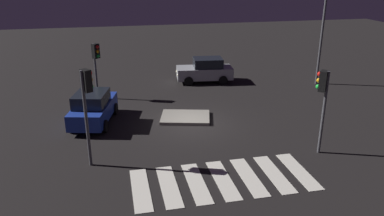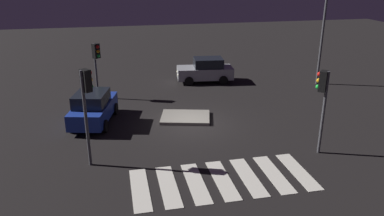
{
  "view_description": "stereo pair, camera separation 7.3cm",
  "coord_description": "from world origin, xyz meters",
  "px_view_note": "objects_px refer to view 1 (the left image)",
  "views": [
    {
      "loc": [
        -4.2,
        -19.33,
        8.38
      ],
      "look_at": [
        0.0,
        0.0,
        1.0
      ],
      "focal_mm": 35.25,
      "sensor_mm": 36.0,
      "label": 1
    },
    {
      "loc": [
        -4.13,
        -19.35,
        8.38
      ],
      "look_at": [
        0.0,
        0.0,
        1.0
      ],
      "focal_mm": 35.25,
      "sensor_mm": 36.0,
      "label": 2
    }
  ],
  "objects_px": {
    "car_blue": "(93,108)",
    "car_silver": "(205,70)",
    "traffic_light_east": "(323,92)",
    "street_lamp": "(324,16)",
    "traffic_island": "(185,117)",
    "traffic_light_south": "(87,94)",
    "traffic_light_west": "(96,57)"
  },
  "relations": [
    {
      "from": "car_silver",
      "to": "street_lamp",
      "type": "bearing_deg",
      "value": 170.51
    },
    {
      "from": "traffic_island",
      "to": "traffic_light_west",
      "type": "height_order",
      "value": "traffic_light_west"
    },
    {
      "from": "car_silver",
      "to": "traffic_light_east",
      "type": "relative_size",
      "value": 1.1
    },
    {
      "from": "car_blue",
      "to": "car_silver",
      "type": "xyz_separation_m",
      "value": [
        8.27,
        6.78,
        -0.01
      ]
    },
    {
      "from": "traffic_island",
      "to": "street_lamp",
      "type": "distance_m",
      "value": 13.28
    },
    {
      "from": "car_silver",
      "to": "traffic_light_east",
      "type": "bearing_deg",
      "value": 106.36
    },
    {
      "from": "car_silver",
      "to": "traffic_light_south",
      "type": "bearing_deg",
      "value": 61.27
    },
    {
      "from": "traffic_light_west",
      "to": "traffic_light_south",
      "type": "relative_size",
      "value": 0.85
    },
    {
      "from": "traffic_light_east",
      "to": "traffic_island",
      "type": "bearing_deg",
      "value": -4.22
    },
    {
      "from": "traffic_light_west",
      "to": "traffic_light_east",
      "type": "xyz_separation_m",
      "value": [
        10.34,
        -10.39,
        0.22
      ]
    },
    {
      "from": "traffic_island",
      "to": "car_blue",
      "type": "distance_m",
      "value": 5.33
    },
    {
      "from": "car_silver",
      "to": "traffic_light_west",
      "type": "relative_size",
      "value": 1.19
    },
    {
      "from": "car_blue",
      "to": "street_lamp",
      "type": "height_order",
      "value": "street_lamp"
    },
    {
      "from": "car_silver",
      "to": "traffic_light_east",
      "type": "height_order",
      "value": "traffic_light_east"
    },
    {
      "from": "car_blue",
      "to": "traffic_light_east",
      "type": "height_order",
      "value": "traffic_light_east"
    },
    {
      "from": "car_silver",
      "to": "car_blue",
      "type": "bearing_deg",
      "value": 45.48
    },
    {
      "from": "car_blue",
      "to": "traffic_light_west",
      "type": "distance_m",
      "value": 4.8
    },
    {
      "from": "traffic_light_west",
      "to": "traffic_light_east",
      "type": "relative_size",
      "value": 0.93
    },
    {
      "from": "car_blue",
      "to": "traffic_light_south",
      "type": "xyz_separation_m",
      "value": [
        0.09,
        -4.96,
        2.41
      ]
    },
    {
      "from": "traffic_island",
      "to": "traffic_light_east",
      "type": "bearing_deg",
      "value": -45.98
    },
    {
      "from": "traffic_light_west",
      "to": "traffic_light_east",
      "type": "bearing_deg",
      "value": 2.98
    },
    {
      "from": "traffic_island",
      "to": "traffic_light_east",
      "type": "distance_m",
      "value": 8.23
    },
    {
      "from": "traffic_island",
      "to": "car_blue",
      "type": "height_order",
      "value": "car_blue"
    },
    {
      "from": "traffic_island",
      "to": "street_lamp",
      "type": "bearing_deg",
      "value": 23.69
    },
    {
      "from": "traffic_light_east",
      "to": "traffic_light_south",
      "type": "bearing_deg",
      "value": 36.13
    },
    {
      "from": "traffic_light_east",
      "to": "street_lamp",
      "type": "distance_m",
      "value": 12.2
    },
    {
      "from": "car_blue",
      "to": "street_lamp",
      "type": "distance_m",
      "value": 17.6
    },
    {
      "from": "traffic_light_west",
      "to": "car_silver",
      "type": "bearing_deg",
      "value": 64.61
    },
    {
      "from": "street_lamp",
      "to": "car_silver",
      "type": "bearing_deg",
      "value": 164.36
    },
    {
      "from": "car_silver",
      "to": "traffic_light_south",
      "type": "xyz_separation_m",
      "value": [
        -8.18,
        -11.74,
        2.42
      ]
    },
    {
      "from": "car_silver",
      "to": "traffic_light_east",
      "type": "distance_m",
      "value": 13.15
    },
    {
      "from": "car_blue",
      "to": "car_silver",
      "type": "bearing_deg",
      "value": -37.39
    }
  ]
}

